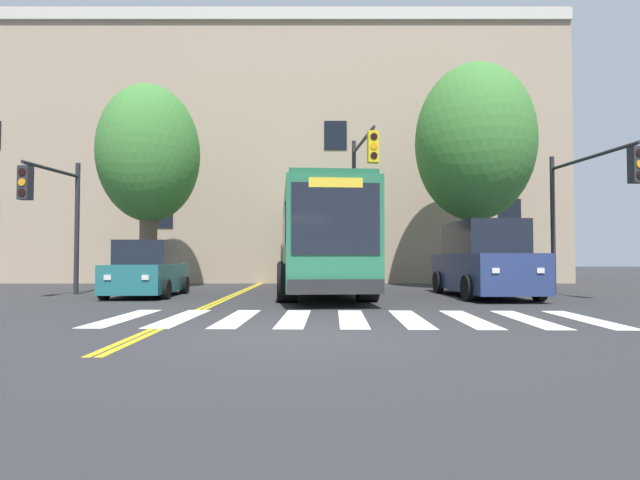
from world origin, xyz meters
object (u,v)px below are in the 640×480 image
(city_bus, at_px, (318,240))
(traffic_light_near_corner, at_px, (587,194))
(street_tree_curbside_large, at_px, (475,143))
(car_navy_far_lane, at_px, (484,261))
(traffic_light_overhead, at_px, (362,183))
(car_teal_near_lane, at_px, (148,271))
(traffic_light_far_corner, at_px, (55,204))
(street_tree_curbside_small, at_px, (150,155))
(car_red_behind_bus, at_px, (310,265))

(city_bus, distance_m, traffic_light_near_corner, 8.86)
(traffic_light_near_corner, height_order, street_tree_curbside_large, street_tree_curbside_large)
(car_navy_far_lane, xyz_separation_m, traffic_light_near_corner, (3.21, -0.25, 2.15))
(traffic_light_overhead, distance_m, street_tree_curbside_large, 5.51)
(traffic_light_overhead, bearing_deg, city_bus, -178.92)
(car_navy_far_lane, height_order, traffic_light_near_corner, traffic_light_near_corner)
(car_teal_near_lane, bearing_deg, car_navy_far_lane, -0.98)
(city_bus, bearing_deg, traffic_light_overhead, 1.08)
(street_tree_curbside_large, bearing_deg, traffic_light_overhead, -156.08)
(car_teal_near_lane, distance_m, street_tree_curbside_large, 13.31)
(car_teal_near_lane, xyz_separation_m, car_navy_far_lane, (10.85, -0.19, 0.30))
(traffic_light_far_corner, distance_m, street_tree_curbside_small, 4.71)
(car_teal_near_lane, relative_size, traffic_light_overhead, 0.66)
(car_teal_near_lane, bearing_deg, street_tree_curbside_large, 17.02)
(traffic_light_near_corner, height_order, traffic_light_far_corner, traffic_light_near_corner)
(traffic_light_overhead, bearing_deg, traffic_light_near_corner, -15.65)
(car_teal_near_lane, xyz_separation_m, traffic_light_near_corner, (14.06, -0.44, 2.46))
(city_bus, bearing_deg, street_tree_curbside_small, 164.07)
(car_red_behind_bus, bearing_deg, traffic_light_far_corner, -124.56)
(city_bus, xyz_separation_m, street_tree_curbside_small, (-6.69, 1.91, 3.45))
(traffic_light_far_corner, height_order, street_tree_curbside_large, street_tree_curbside_large)
(car_red_behind_bus, distance_m, traffic_light_near_corner, 14.94)
(car_teal_near_lane, bearing_deg, city_bus, 15.07)
(city_bus, xyz_separation_m, traffic_light_overhead, (1.55, 0.03, 2.03))
(car_teal_near_lane, distance_m, car_red_behind_bus, 12.25)
(street_tree_curbside_large, bearing_deg, street_tree_curbside_small, -179.06)
(traffic_light_near_corner, height_order, traffic_light_overhead, traffic_light_overhead)
(car_teal_near_lane, relative_size, car_navy_far_lane, 0.73)
(city_bus, height_order, traffic_light_near_corner, traffic_light_near_corner)
(street_tree_curbside_small, bearing_deg, car_navy_far_lane, -16.60)
(car_teal_near_lane, xyz_separation_m, street_tree_curbside_large, (11.79, 3.61, 5.00))
(car_red_behind_bus, height_order, traffic_light_near_corner, traffic_light_near_corner)
(traffic_light_far_corner, xyz_separation_m, street_tree_curbside_large, (14.70, 3.90, 2.85))
(street_tree_curbside_small, bearing_deg, car_red_behind_bus, 51.66)
(city_bus, bearing_deg, car_teal_near_lane, -164.93)
(traffic_light_near_corner, relative_size, street_tree_curbside_small, 0.60)
(city_bus, xyz_separation_m, car_red_behind_bus, (-0.53, 9.70, -1.04))
(car_red_behind_bus, bearing_deg, car_navy_far_lane, -62.77)
(city_bus, height_order, car_navy_far_lane, city_bus)
(car_navy_far_lane, xyz_separation_m, traffic_light_far_corner, (-13.76, -0.10, 1.84))
(car_navy_far_lane, bearing_deg, car_red_behind_bus, 117.23)
(car_teal_near_lane, xyz_separation_m, traffic_light_far_corner, (-2.90, -0.29, 2.14))
(car_red_behind_bus, bearing_deg, traffic_light_overhead, -77.90)
(city_bus, bearing_deg, traffic_light_near_corner, -12.73)
(car_teal_near_lane, bearing_deg, traffic_light_overhead, 12.10)
(city_bus, height_order, car_red_behind_bus, city_bus)
(car_teal_near_lane, height_order, street_tree_curbside_large, street_tree_curbside_large)
(city_bus, relative_size, car_navy_far_lane, 2.21)
(car_teal_near_lane, relative_size, traffic_light_far_corner, 0.85)
(traffic_light_overhead, xyz_separation_m, street_tree_curbside_large, (4.72, 2.09, 1.92))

